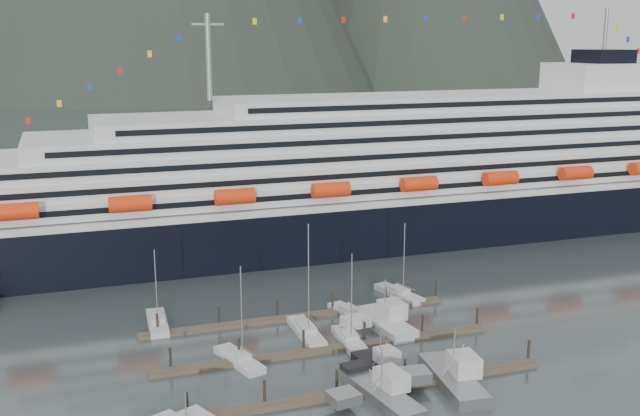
{
  "coord_description": "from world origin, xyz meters",
  "views": [
    {
      "loc": [
        -37.22,
        -86.65,
        41.68
      ],
      "look_at": [
        0.62,
        22.0,
        15.59
      ],
      "focal_mm": 42.0,
      "sensor_mm": 36.0,
      "label": 1
    }
  ],
  "objects_px": {
    "cruise_ship": "(400,182)",
    "trawler_e": "(384,322)",
    "sailboat_c": "(349,340)",
    "trawler_b": "(379,367)",
    "sailboat_g": "(399,294)",
    "trawler_d": "(452,378)",
    "sailboat_b": "(239,360)",
    "sailboat_d": "(306,332)",
    "sailboat_e": "(157,323)",
    "trawler_c": "(380,393)",
    "sailboat_f": "(348,313)"
  },
  "relations": [
    {
      "from": "sailboat_c",
      "to": "trawler_b",
      "type": "height_order",
      "value": "sailboat_c"
    },
    {
      "from": "trawler_c",
      "to": "sailboat_d",
      "type": "bearing_deg",
      "value": -3.99
    },
    {
      "from": "sailboat_f",
      "to": "trawler_c",
      "type": "xyz_separation_m",
      "value": [
        -6.46,
        -26.92,
        0.5
      ]
    },
    {
      "from": "sailboat_c",
      "to": "sailboat_d",
      "type": "bearing_deg",
      "value": 49.37
    },
    {
      "from": "sailboat_b",
      "to": "trawler_e",
      "type": "distance_m",
      "value": 23.44
    },
    {
      "from": "sailboat_c",
      "to": "sailboat_e",
      "type": "height_order",
      "value": "sailboat_e"
    },
    {
      "from": "sailboat_d",
      "to": "trawler_b",
      "type": "height_order",
      "value": "sailboat_d"
    },
    {
      "from": "sailboat_f",
      "to": "trawler_b",
      "type": "relative_size",
      "value": 1.04
    },
    {
      "from": "sailboat_g",
      "to": "trawler_e",
      "type": "relative_size",
      "value": 1.01
    },
    {
      "from": "cruise_ship",
      "to": "sailboat_b",
      "type": "height_order",
      "value": "cruise_ship"
    },
    {
      "from": "sailboat_g",
      "to": "sailboat_f",
      "type": "bearing_deg",
      "value": 101.75
    },
    {
      "from": "sailboat_c",
      "to": "trawler_c",
      "type": "relative_size",
      "value": 0.88
    },
    {
      "from": "cruise_ship",
      "to": "sailboat_e",
      "type": "distance_m",
      "value": 66.78
    },
    {
      "from": "cruise_ship",
      "to": "trawler_e",
      "type": "xyz_separation_m",
      "value": [
        -24.32,
        -46.84,
        -11.03
      ]
    },
    {
      "from": "sailboat_g",
      "to": "trawler_d",
      "type": "xyz_separation_m",
      "value": [
        -7.75,
        -31.73,
        0.59
      ]
    },
    {
      "from": "cruise_ship",
      "to": "sailboat_b",
      "type": "bearing_deg",
      "value": -132.39
    },
    {
      "from": "cruise_ship",
      "to": "sailboat_g",
      "type": "height_order",
      "value": "cruise_ship"
    },
    {
      "from": "sailboat_c",
      "to": "sailboat_f",
      "type": "relative_size",
      "value": 1.18
    },
    {
      "from": "sailboat_b",
      "to": "trawler_b",
      "type": "height_order",
      "value": "sailboat_b"
    },
    {
      "from": "trawler_c",
      "to": "trawler_d",
      "type": "height_order",
      "value": "trawler_d"
    },
    {
      "from": "sailboat_b",
      "to": "sailboat_e",
      "type": "relative_size",
      "value": 1.12
    },
    {
      "from": "sailboat_e",
      "to": "sailboat_g",
      "type": "height_order",
      "value": "sailboat_g"
    },
    {
      "from": "sailboat_d",
      "to": "trawler_b",
      "type": "relative_size",
      "value": 1.7
    },
    {
      "from": "sailboat_d",
      "to": "trawler_d",
      "type": "distance_m",
      "value": 24.2
    },
    {
      "from": "trawler_e",
      "to": "sailboat_b",
      "type": "bearing_deg",
      "value": 96.0
    },
    {
      "from": "sailboat_e",
      "to": "sailboat_f",
      "type": "relative_size",
      "value": 1.18
    },
    {
      "from": "sailboat_d",
      "to": "sailboat_e",
      "type": "height_order",
      "value": "sailboat_d"
    },
    {
      "from": "sailboat_c",
      "to": "sailboat_e",
      "type": "distance_m",
      "value": 28.98
    },
    {
      "from": "sailboat_c",
      "to": "trawler_b",
      "type": "bearing_deg",
      "value": -175.88
    },
    {
      "from": "sailboat_b",
      "to": "trawler_b",
      "type": "relative_size",
      "value": 1.38
    },
    {
      "from": "sailboat_c",
      "to": "trawler_c",
      "type": "distance_m",
      "value": 17.21
    },
    {
      "from": "sailboat_c",
      "to": "sailboat_b",
      "type": "bearing_deg",
      "value": 98.84
    },
    {
      "from": "trawler_b",
      "to": "trawler_c",
      "type": "relative_size",
      "value": 0.72
    },
    {
      "from": "sailboat_e",
      "to": "trawler_e",
      "type": "bearing_deg",
      "value": -107.93
    },
    {
      "from": "cruise_ship",
      "to": "trawler_c",
      "type": "relative_size",
      "value": 14.84
    },
    {
      "from": "sailboat_b",
      "to": "trawler_d",
      "type": "relative_size",
      "value": 1.0
    },
    {
      "from": "sailboat_d",
      "to": "sailboat_g",
      "type": "xyz_separation_m",
      "value": [
        19.65,
        10.66,
        -0.03
      ]
    },
    {
      "from": "sailboat_b",
      "to": "sailboat_g",
      "type": "bearing_deg",
      "value": -77.39
    },
    {
      "from": "sailboat_c",
      "to": "trawler_d",
      "type": "distance_m",
      "value": 17.88
    },
    {
      "from": "trawler_c",
      "to": "trawler_d",
      "type": "xyz_separation_m",
      "value": [
        9.81,
        0.59,
        0.1
      ]
    },
    {
      "from": "sailboat_b",
      "to": "sailboat_c",
      "type": "relative_size",
      "value": 1.13
    },
    {
      "from": "sailboat_d",
      "to": "sailboat_e",
      "type": "relative_size",
      "value": 1.38
    },
    {
      "from": "sailboat_g",
      "to": "trawler_c",
      "type": "bearing_deg",
      "value": 137.27
    },
    {
      "from": "sailboat_g",
      "to": "trawler_d",
      "type": "distance_m",
      "value": 32.67
    },
    {
      "from": "sailboat_e",
      "to": "trawler_c",
      "type": "xyz_separation_m",
      "value": [
        21.89,
        -32.32,
        0.48
      ]
    },
    {
      "from": "trawler_c",
      "to": "sailboat_e",
      "type": "bearing_deg",
      "value": 24.61
    },
    {
      "from": "trawler_b",
      "to": "trawler_d",
      "type": "height_order",
      "value": "trawler_d"
    },
    {
      "from": "cruise_ship",
      "to": "trawler_d",
      "type": "relative_size",
      "value": 14.96
    },
    {
      "from": "trawler_b",
      "to": "trawler_d",
      "type": "xyz_separation_m",
      "value": [
        7.05,
        -6.07,
        0.16
      ]
    },
    {
      "from": "cruise_ship",
      "to": "trawler_b",
      "type": "height_order",
      "value": "cruise_ship"
    }
  ]
}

